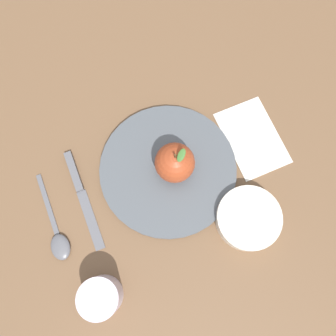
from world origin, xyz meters
name	(u,v)px	position (x,y,z in m)	size (l,w,h in m)	color
ground_plane	(153,182)	(0.00, 0.00, 0.00)	(2.40, 2.40, 0.00)	brown
dinner_plate	(168,170)	(0.03, 0.02, 0.01)	(0.26, 0.26, 0.01)	#4C5156
apple	(175,163)	(0.04, 0.02, 0.05)	(0.07, 0.07, 0.09)	#9E3D1E
side_bowl	(249,218)	(0.17, -0.07, 0.02)	(0.12, 0.12, 0.03)	silver
cup	(100,297)	(-0.09, -0.20, 0.03)	(0.07, 0.07, 0.06)	silver
knife	(80,190)	(-0.14, -0.01, 0.00)	(0.08, 0.19, 0.01)	#59595E
spoon	(58,237)	(-0.18, -0.10, 0.01)	(0.08, 0.17, 0.01)	#59595E
linen_napkin	(252,138)	(0.20, 0.09, 0.00)	(0.10, 0.15, 0.00)	silver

